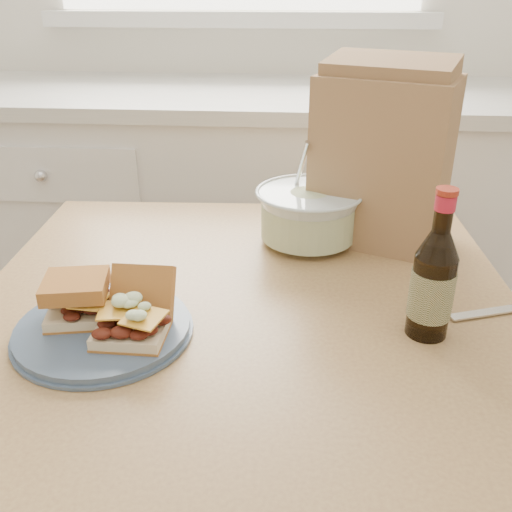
# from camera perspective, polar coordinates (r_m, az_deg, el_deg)

# --- Properties ---
(cabinet_run) EXTENTS (2.50, 0.64, 0.94)m
(cabinet_run) POSITION_cam_1_polar(r_m,az_deg,el_deg) (1.97, -2.36, 2.85)
(cabinet_run) COLOR white
(cabinet_run) RESTS_ON ground
(dining_table) EXTENTS (0.96, 0.96, 0.76)m
(dining_table) POSITION_cam_1_polar(r_m,az_deg,el_deg) (1.02, -1.02, -10.11)
(dining_table) COLOR tan
(dining_table) RESTS_ON ground
(plate) EXTENTS (0.26, 0.26, 0.02)m
(plate) POSITION_cam_1_polar(r_m,az_deg,el_deg) (0.90, -15.02, -7.08)
(plate) COLOR #465972
(plate) RESTS_ON dining_table
(sandwich_left) EXTENTS (0.11, 0.10, 0.07)m
(sandwich_left) POSITION_cam_1_polar(r_m,az_deg,el_deg) (0.91, -17.43, -4.06)
(sandwich_left) COLOR beige
(sandwich_left) RESTS_ON plate
(sandwich_right) EXTENTS (0.10, 0.14, 0.09)m
(sandwich_right) POSITION_cam_1_polar(r_m,az_deg,el_deg) (0.86, -12.03, -5.54)
(sandwich_right) COLOR beige
(sandwich_right) RESTS_ON plate
(coleslaw_bowl) EXTENTS (0.21, 0.21, 0.21)m
(coleslaw_bowl) POSITION_cam_1_polar(r_m,az_deg,el_deg) (1.15, 5.25, 3.90)
(coleslaw_bowl) COLOR silver
(coleslaw_bowl) RESTS_ON dining_table
(beer_bottle) EXTENTS (0.07, 0.07, 0.23)m
(beer_bottle) POSITION_cam_1_polar(r_m,az_deg,el_deg) (0.87, 17.28, -2.55)
(beer_bottle) COLOR black
(beer_bottle) RESTS_ON dining_table
(paper_bag) EXTENTS (0.29, 0.24, 0.33)m
(paper_bag) POSITION_cam_1_polar(r_m,az_deg,el_deg) (1.16, 12.45, 9.22)
(paper_bag) COLOR #A17D4E
(paper_bag) RESTS_ON dining_table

